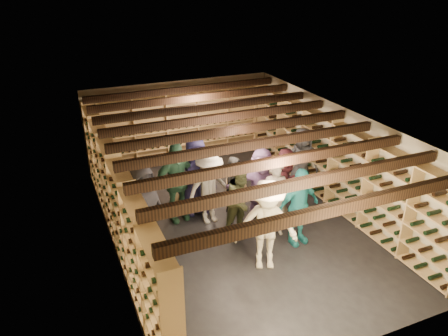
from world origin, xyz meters
TOP-DOWN VIEW (x-y plane):
  - ground at (0.00, 0.00)m, footprint 8.00×8.00m
  - walls at (0.00, 0.00)m, footprint 5.52×8.02m
  - ceiling at (0.00, 0.00)m, footprint 5.50×8.00m
  - ceiling_joists at (0.00, 0.00)m, footprint 5.40×7.12m
  - wine_rack_left at (-2.57, 0.00)m, footprint 0.32×7.50m
  - wine_rack_right at (2.57, 0.00)m, footprint 0.32×7.50m
  - wine_rack_back at (0.00, 3.83)m, footprint 4.70×0.30m
  - crate_stack_left at (-0.91, 1.30)m, footprint 0.56×0.43m
  - crate_stack_right at (0.62, 1.30)m, footprint 0.58×0.49m
  - crate_loose at (-0.23, 2.50)m, footprint 0.58×0.48m
  - person_0 at (-2.12, -0.16)m, footprint 1.08×0.91m
  - person_1 at (0.03, 0.10)m, footprint 0.65×0.50m
  - person_2 at (-0.07, -0.45)m, footprint 0.94×0.81m
  - person_3 at (-0.13, -1.67)m, footprint 1.37×1.08m
  - person_4 at (0.87, -1.20)m, footprint 1.05×0.53m
  - person_6 at (-0.64, 0.84)m, footprint 0.97×0.68m
  - person_7 at (0.60, -0.72)m, footprint 0.70×0.54m
  - person_8 at (1.06, -0.38)m, footprint 1.07×0.97m
  - person_9 at (-0.51, 0.29)m, footprint 1.17×0.76m
  - person_10 at (-1.17, 0.68)m, footprint 1.17×0.63m
  - person_11 at (0.59, -0.09)m, footprint 1.72×1.07m
  - person_12 at (2.18, 0.75)m, footprint 0.92×0.68m

SIDE VIEW (x-z plane):
  - ground at x=0.00m, z-range 0.00..0.00m
  - crate_loose at x=-0.23m, z-range 0.00..0.17m
  - crate_stack_right at x=0.62m, z-range 0.00..0.51m
  - crate_stack_left at x=-0.91m, z-range 0.00..0.68m
  - person_1 at x=0.03m, z-range 0.00..1.58m
  - person_2 at x=-0.07m, z-range 0.00..1.68m
  - person_7 at x=0.60m, z-range 0.00..1.71m
  - person_9 at x=-0.51m, z-range 0.00..1.71m
  - person_4 at x=0.87m, z-range 0.00..1.71m
  - person_12 at x=2.18m, z-range 0.00..1.73m
  - person_11 at x=0.59m, z-range 0.00..1.76m
  - person_8 at x=1.06m, z-range 0.00..1.79m
  - person_3 at x=-0.13m, z-range 0.00..1.86m
  - person_0 at x=-2.12m, z-range 0.00..1.89m
  - person_6 at x=-0.64m, z-range 0.00..1.89m
  - person_10 at x=-1.17m, z-range 0.00..1.90m
  - wine_rack_back at x=0.00m, z-range 0.00..2.15m
  - wine_rack_left at x=-2.57m, z-range 0.00..2.15m
  - wine_rack_right at x=2.57m, z-range 0.00..2.15m
  - walls at x=0.00m, z-range 0.00..2.40m
  - ceiling_joists at x=0.00m, z-range 2.17..2.35m
  - ceiling at x=0.00m, z-range 2.40..2.40m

